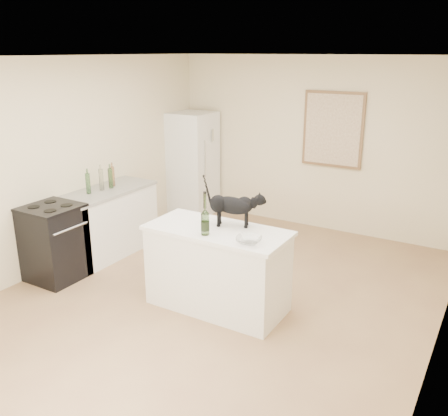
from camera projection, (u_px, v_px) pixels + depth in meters
floor at (219, 296)px, 5.53m from camera, size 5.50×5.50×0.00m
ceiling at (219, 56)px, 4.72m from camera, size 5.50×5.50×0.00m
wall_back at (313, 144)px, 7.38m from camera, size 4.50×0.00×4.50m
wall_left at (68, 162)px, 6.22m from camera, size 0.00×5.50×5.50m
island_base at (218, 270)px, 5.18m from camera, size 1.44×0.67×0.86m
island_top at (217, 231)px, 5.04m from camera, size 1.50×0.70×0.04m
left_cabinets at (107, 223)px, 6.59m from camera, size 0.60×1.40×0.86m
left_countertop at (105, 191)px, 6.45m from camera, size 0.62×1.44×0.04m
stove at (54, 243)px, 5.84m from camera, size 0.60×0.60×0.90m
fridge at (192, 164)px, 8.13m from camera, size 0.68×0.68×1.70m
artwork_frame at (333, 130)px, 7.13m from camera, size 0.90×0.03×1.10m
artwork_canvas at (332, 130)px, 7.11m from camera, size 0.82×0.00×1.02m
black_cat at (232, 208)px, 5.06m from camera, size 0.60×0.37×0.40m
wine_bottle at (205, 216)px, 4.82m from camera, size 0.11×0.11×0.39m
glass_bowl at (249, 240)px, 4.65m from camera, size 0.31×0.31×0.06m
fridge_paper at (213, 135)px, 7.91m from camera, size 0.05×0.15×0.20m
counter_bottle_cluster at (103, 180)px, 6.41m from camera, size 0.12×0.49×0.28m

